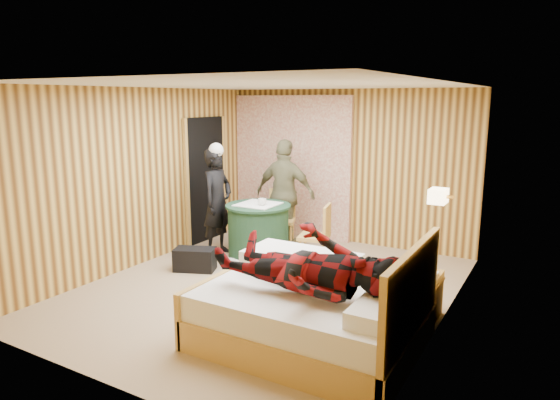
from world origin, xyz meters
The scene contains 23 objects.
floor centered at (0.00, 0.00, 0.00)m, with size 4.20×5.00×0.01m, color #9E8168.
ceiling centered at (0.00, 0.00, 2.50)m, with size 4.20×5.00×0.01m, color white.
wall_back centered at (0.00, 2.50, 1.25)m, with size 4.20×0.02×2.50m, color #E7BF59.
wall_left centered at (-2.10, 0.00, 1.25)m, with size 0.02×5.00×2.50m, color #E7BF59.
wall_right centered at (2.10, 0.00, 1.25)m, with size 0.02×5.00×2.50m, color #E7BF59.
curtain centered at (-1.00, 2.43, 1.20)m, with size 2.20×0.08×2.40m, color white.
doorway centered at (-2.06, 1.40, 1.02)m, with size 0.06×0.90×2.05m, color black.
wall_lamp centered at (1.92, 0.45, 1.30)m, with size 0.26×0.24×0.16m.
bed centered at (1.12, -0.95, 0.32)m, with size 2.04×1.61×1.11m.
nightstand centered at (1.88, 0.10, 0.26)m, with size 0.38×0.52×0.50m.
round_table centered at (-0.72, 0.92, 0.43)m, with size 0.95×0.95×0.85m.
chair_far centered at (-0.75, 1.66, 0.54)m, with size 0.55×0.55×0.93m.
chair_near centered at (0.20, 1.07, 0.52)m, with size 0.49×0.49×0.90m.
duffel_bag centered at (-1.23, 0.08, 0.16)m, with size 0.55×0.30×0.31m, color black.
sneaker_left centered at (-0.85, 0.47, 0.05)m, with size 0.24×0.10×0.11m, color white.
sneaker_right centered at (-0.15, 1.05, 0.07)m, with size 0.30×0.12×0.13m, color white.
woman_standing centered at (-1.41, 0.86, 0.81)m, with size 0.59×0.39×1.62m, color black.
man_at_table centered at (-0.72, 1.72, 0.86)m, with size 1.01×0.42×1.72m, color #6C6A48.
man_on_bed centered at (1.15, -1.17, 0.98)m, with size 1.77×0.67×0.86m, color maroon.
book_lower centered at (1.88, 0.05, 0.51)m, with size 0.17×0.22×0.02m, color white.
book_upper centered at (1.88, 0.05, 0.53)m, with size 0.16×0.22×0.02m, color white.
cup_nightstand centered at (1.88, 0.23, 0.55)m, with size 0.10×0.10×0.09m, color white.
cup_table centered at (-0.62, 0.87, 0.89)m, with size 0.12×0.12×0.10m, color white.
Camera 1 is at (3.10, -5.05, 2.34)m, focal length 32.00 mm.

